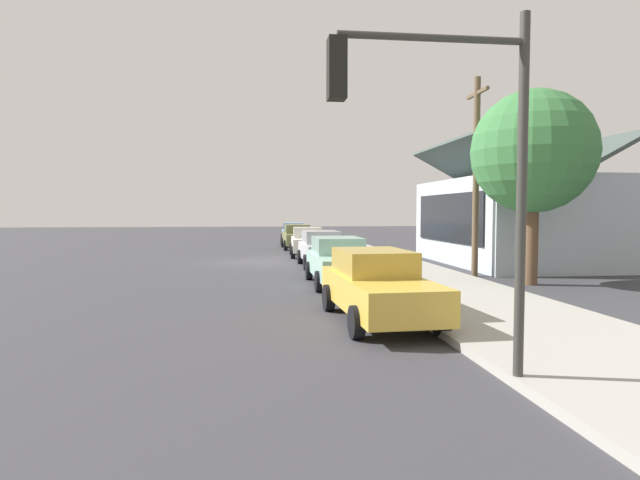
{
  "coord_description": "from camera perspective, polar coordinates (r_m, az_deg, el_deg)",
  "views": [
    {
      "loc": [
        25.86,
        -0.07,
        2.48
      ],
      "look_at": [
        0.07,
        3.09,
        1.06
      ],
      "focal_mm": 29.51,
      "sensor_mm": 36.0,
      "label": 1
    }
  ],
  "objects": [
    {
      "name": "car_seafoam",
      "position": [
        17.83,
        2.07,
        -2.24
      ],
      "size": [
        4.83,
        1.99,
        1.59
      ],
      "rotation": [
        0.0,
        0.0,
        0.0
      ],
      "color": "#9ED1BC",
      "rests_on": "ground"
    },
    {
      "name": "fire_hydrant_red",
      "position": [
        15.61,
        8.97,
        -4.22
      ],
      "size": [
        0.22,
        0.22,
        0.71
      ],
      "color": "red",
      "rests_on": "sidewalk_curb"
    },
    {
      "name": "car_skyblue",
      "position": [
        40.61,
        -2.93,
        0.77
      ],
      "size": [
        4.91,
        2.12,
        1.59
      ],
      "rotation": [
        0.0,
        0.0,
        -0.05
      ],
      "color": "#8CB7E0",
      "rests_on": "ground"
    },
    {
      "name": "storefront_building",
      "position": [
        26.5,
        20.09,
        2.16
      ],
      "size": [
        10.45,
        6.57,
        5.76
      ],
      "color": "#ADBCC6",
      "rests_on": "ground"
    },
    {
      "name": "ground_plane",
      "position": [
        25.98,
        -6.81,
        -2.38
      ],
      "size": [
        120.0,
        120.0,
        0.0
      ],
      "primitive_type": "plane",
      "color": "#38383D"
    },
    {
      "name": "traffic_light_main",
      "position": [
        7.47,
        13.78,
        10.79
      ],
      "size": [
        0.37,
        2.79,
        5.2
      ],
      "color": "#383833",
      "rests_on": "ground"
    },
    {
      "name": "utility_pole_wooden",
      "position": [
        20.82,
        16.57,
        6.98
      ],
      "size": [
        1.8,
        0.24,
        7.5
      ],
      "color": "brown",
      "rests_on": "ground"
    },
    {
      "name": "car_silver",
      "position": [
        23.76,
        0.18,
        -0.9
      ],
      "size": [
        4.39,
        2.0,
        1.59
      ],
      "rotation": [
        0.0,
        0.0,
        0.01
      ],
      "color": "silver",
      "rests_on": "ground"
    },
    {
      "name": "sidewalk_curb",
      "position": [
        26.58,
        5.36,
        -2.07
      ],
      "size": [
        60.0,
        4.2,
        0.16
      ],
      "primitive_type": "cube",
      "color": "#A3A099",
      "rests_on": "ground"
    },
    {
      "name": "car_mustard",
      "position": [
        11.99,
        6.23,
        -4.89
      ],
      "size": [
        4.82,
        2.12,
        1.59
      ],
      "rotation": [
        0.0,
        0.0,
        0.05
      ],
      "color": "gold",
      "rests_on": "ground"
    },
    {
      "name": "shade_tree",
      "position": [
        19.15,
        22.12,
        8.81
      ],
      "size": [
        4.11,
        4.11,
        6.53
      ],
      "color": "brown",
      "rests_on": "ground"
    },
    {
      "name": "car_olive",
      "position": [
        34.96,
        -2.47,
        0.39
      ],
      "size": [
        4.86,
        2.02,
        1.59
      ],
      "rotation": [
        0.0,
        0.0,
        0.01
      ],
      "color": "olive",
      "rests_on": "ground"
    },
    {
      "name": "car_ivory",
      "position": [
        29.06,
        -1.35,
        -0.17
      ],
      "size": [
        4.4,
        2.08,
        1.59
      ],
      "rotation": [
        0.0,
        0.0,
        -0.04
      ],
      "color": "silver",
      "rests_on": "ground"
    }
  ]
}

